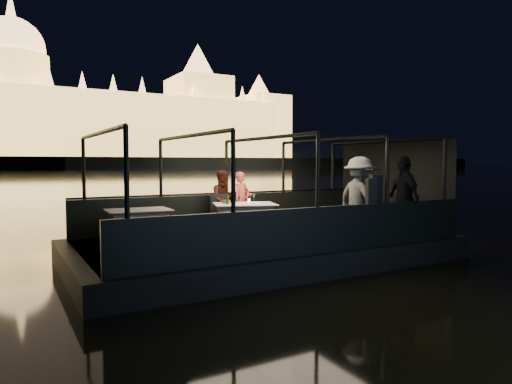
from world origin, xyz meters
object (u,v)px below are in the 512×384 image
person_man_maroon (224,201)px  passenger_dark (403,202)px  dining_table_aft (138,225)px  passenger_stripe (359,202)px  person_woman_coral (242,201)px  dining_table_central (245,219)px  chair_port_left (222,215)px  coat_stand (373,202)px  chair_port_right (243,213)px  wine_bottle (227,198)px

person_man_maroon → passenger_dark: (3.02, -3.19, 0.10)m
dining_table_aft → passenger_dark: 5.99m
person_man_maroon → passenger_dark: bearing=-47.2°
passenger_stripe → person_woman_coral: bearing=32.5°
dining_table_central → chair_port_left: (-0.27, 0.67, 0.06)m
passenger_stripe → coat_stand: bearing=165.4°
dining_table_central → person_woman_coral: 1.09m
dining_table_central → person_man_maroon: bearing=94.9°
chair_port_right → wine_bottle: wine_bottle is taller
chair_port_right → dining_table_aft: bearing=172.6°
passenger_stripe → wine_bottle: (-2.44, 1.82, 0.06)m
coat_stand → person_man_maroon: size_ratio=1.06×
coat_stand → person_man_maroon: bearing=119.6°
wine_bottle → person_woman_coral: bearing=46.4°
dining_table_aft → dining_table_central: bearing=-7.8°
person_woman_coral → chair_port_left: bearing=-179.1°
chair_port_left → passenger_dark: passenger_dark is taller
person_man_maroon → wine_bottle: size_ratio=5.72×
dining_table_central → dining_table_aft: dining_table_central is taller
person_woman_coral → wine_bottle: bearing=-154.4°
dining_table_aft → passenger_stripe: bearing=-25.2°
coat_stand → dining_table_aft: bearing=147.6°
dining_table_aft → person_woman_coral: person_woman_coral is taller
coat_stand → passenger_stripe: bearing=73.4°
dining_table_central → dining_table_aft: (-2.47, 0.34, 0.00)m
chair_port_right → person_woman_coral: bearing=52.4°
person_woman_coral → wine_bottle: (-0.84, -0.88, 0.17)m
chair_port_right → coat_stand: (1.51, -3.08, 0.45)m
dining_table_central → passenger_dark: passenger_dark is taller
chair_port_left → person_man_maroon: bearing=77.7°
dining_table_aft → chair_port_right: bearing=7.5°
passenger_dark → wine_bottle: size_ratio=6.99×
dining_table_central → coat_stand: bearing=-52.6°
person_man_maroon → passenger_dark: size_ratio=0.82×
chair_port_right → passenger_dark: 3.94m
dining_table_central → passenger_stripe: 2.72m
chair_port_left → person_woman_coral: bearing=39.8°
dining_table_central → coat_stand: coat_stand is taller
dining_table_aft → chair_port_left: bearing=8.5°
dining_table_aft → person_woman_coral: (2.88, 0.60, 0.36)m
chair_port_left → person_woman_coral: person_woman_coral is taller
passenger_dark → wine_bottle: bearing=-108.2°
passenger_stripe → passenger_dark: 1.03m
person_woman_coral → dining_table_central: bearing=-134.3°
coat_stand → wine_bottle: bearing=132.8°
person_man_maroon → person_woman_coral: bearing=-6.1°
person_woman_coral → passenger_stripe: (1.60, -2.71, 0.10)m
coat_stand → passenger_stripe: size_ratio=0.87×
chair_port_right → dining_table_central: bearing=-128.7°
chair_port_right → person_man_maroon: size_ratio=0.55×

